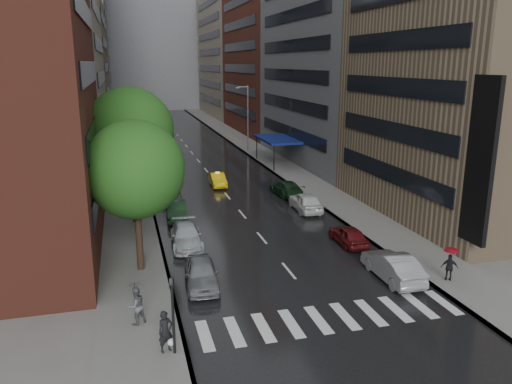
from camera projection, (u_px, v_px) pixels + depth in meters
ground at (313, 300)px, 26.31m from camera, size 220.00×220.00×0.00m
road at (188, 148)px, 73.03m from camera, size 14.00×140.00×0.01m
sidewalk_left at (125, 150)px, 70.76m from camera, size 4.00×140.00×0.15m
sidewalk_right at (248, 145)px, 75.28m from camera, size 4.00×140.00×0.15m
crosswalk at (332, 318)px, 24.48m from camera, size 13.15×2.80×0.01m
buildings_left at (75, 36)px, 73.46m from camera, size 8.00×108.00×38.00m
buildings_right at (273, 44)px, 79.28m from camera, size 8.05×109.10×36.00m
building_far at (152, 48)px, 132.56m from camera, size 40.00×14.00×32.00m
tree_near at (135, 170)px, 28.43m from camera, size 5.72×5.72×9.11m
tree_mid at (130, 132)px, 37.16m from camera, size 6.57×6.57×10.48m
tree_far at (127, 129)px, 54.05m from camera, size 4.71×4.71×7.50m
taxi at (218, 180)px, 50.51m from camera, size 1.52×4.04×1.32m
parked_cars_left at (175, 206)px, 40.81m from camera, size 2.38×30.03×1.56m
parked_cars_right at (323, 215)px, 38.48m from camera, size 2.30×24.38×1.61m
ped_bag_walker at (166, 332)px, 21.20m from camera, size 0.79×0.66×1.86m
ped_black_umbrella at (136, 300)px, 23.36m from camera, size 1.13×1.05×2.09m
ped_red_umbrella at (450, 261)px, 28.11m from camera, size 0.97×0.82×2.01m
traffic_light at (173, 309)px, 20.77m from camera, size 0.18×0.15×3.45m
street_lamp_left at (137, 136)px, 51.17m from camera, size 1.74×0.22×9.00m
street_lamp_right at (247, 117)px, 69.07m from camera, size 1.74×0.22×9.00m
awning at (277, 139)px, 60.48m from camera, size 4.00×8.00×3.12m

